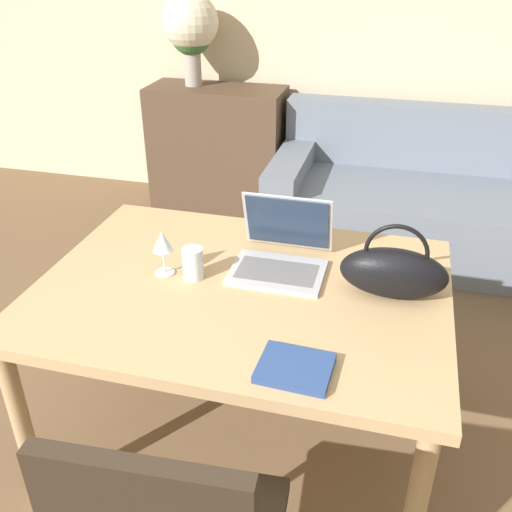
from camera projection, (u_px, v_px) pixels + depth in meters
name	position (u px, v px, depth m)	size (l,w,h in m)	color
wall_back	(329.00, 6.00, 3.66)	(10.00, 0.06, 2.70)	beige
dining_table	(242.00, 304.00, 1.94)	(1.36, 1.01, 0.72)	tan
couch	(422.00, 204.00, 3.56)	(1.85, 0.92, 0.82)	slate
sideboard	(218.00, 149.00, 4.03)	(0.93, 0.40, 0.86)	#4C3828
laptop	(282.00, 248.00, 2.00)	(0.32, 0.32, 0.24)	#ADADB2
drinking_glass	(193.00, 263.00, 1.93)	(0.07, 0.07, 0.11)	silver
wine_glass	(162.00, 243.00, 1.92)	(0.07, 0.07, 0.16)	silver
handbag	(394.00, 272.00, 1.81)	(0.34, 0.13, 0.26)	black
flower_vase	(191.00, 27.00, 3.69)	(0.37, 0.37, 0.59)	#9E998E
book	(295.00, 368.00, 1.53)	(0.20, 0.17, 0.02)	navy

